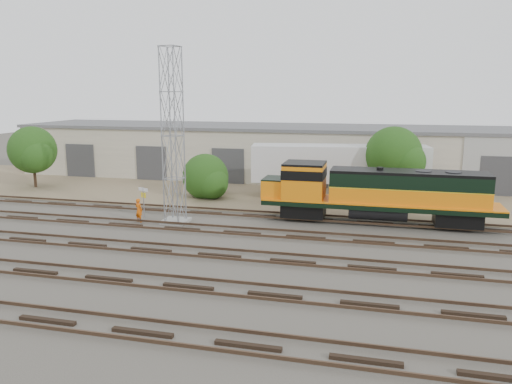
% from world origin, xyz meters
% --- Properties ---
extents(ground, '(140.00, 140.00, 0.00)m').
position_xyz_m(ground, '(0.00, 0.00, 0.00)').
color(ground, '#47423A').
rests_on(ground, ground).
extents(dirt_strip, '(80.00, 16.00, 0.02)m').
position_xyz_m(dirt_strip, '(0.00, 15.00, 0.01)').
color(dirt_strip, '#726047').
rests_on(dirt_strip, ground).
extents(tracks, '(80.00, 20.40, 0.28)m').
position_xyz_m(tracks, '(0.00, -3.00, 0.08)').
color(tracks, black).
rests_on(tracks, ground).
extents(warehouse, '(58.40, 10.40, 5.30)m').
position_xyz_m(warehouse, '(0.04, 22.98, 2.65)').
color(warehouse, beige).
rests_on(warehouse, ground).
extents(locomotive, '(15.50, 2.72, 3.73)m').
position_xyz_m(locomotive, '(7.89, 6.00, 2.17)').
color(locomotive, black).
rests_on(locomotive, tracks).
extents(signal_tower, '(1.70, 1.70, 11.55)m').
position_xyz_m(signal_tower, '(-5.14, 3.13, 5.62)').
color(signal_tower, gray).
rests_on(signal_tower, ground).
extents(sign_post, '(0.86, 0.37, 2.21)m').
position_xyz_m(sign_post, '(-7.70, 3.63, 1.55)').
color(sign_post, gray).
rests_on(sign_post, ground).
extents(worker, '(0.70, 0.58, 1.63)m').
position_xyz_m(worker, '(-7.59, 2.64, 0.82)').
color(worker, '#DF5A0C').
rests_on(worker, ground).
extents(semi_trailer, '(14.58, 5.03, 4.40)m').
position_xyz_m(semi_trailer, '(5.20, 13.91, 2.77)').
color(semi_trailer, silver).
rests_on(semi_trailer, ground).
extents(tree_west, '(4.52, 4.30, 5.63)m').
position_xyz_m(tree_west, '(-22.62, 11.69, 3.37)').
color(tree_west, '#382619').
rests_on(tree_west, ground).
extents(tree_mid, '(4.06, 3.87, 3.87)m').
position_xyz_m(tree_mid, '(-5.82, 11.48, 1.61)').
color(tree_mid, '#382619').
rests_on(tree_mid, ground).
extents(tree_east, '(4.71, 4.48, 6.05)m').
position_xyz_m(tree_east, '(9.38, 13.22, 3.69)').
color(tree_east, '#382619').
rests_on(tree_east, ground).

